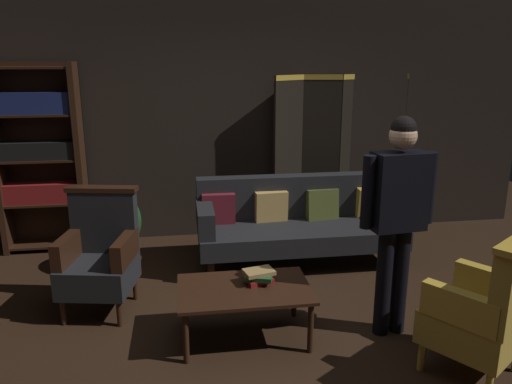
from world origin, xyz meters
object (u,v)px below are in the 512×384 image
at_px(coffee_table, 244,293).
at_px(standing_figure, 397,208).
at_px(armchair_gilt_accent, 485,310).
at_px(book_red_leather, 259,280).
at_px(folding_screen, 337,151).
at_px(potted_plant, 114,226).
at_px(book_green_cloth, 259,276).
at_px(bookshelf, 40,155).
at_px(velvet_couch, 299,219).
at_px(book_tan_leather, 259,272).
at_px(armchair_wing_left, 100,255).

xyz_separation_m(coffee_table, standing_figure, (1.13, -0.08, 0.65)).
xyz_separation_m(armchair_gilt_accent, book_red_leather, (-1.39, 0.77, -0.05)).
xyz_separation_m(folding_screen, potted_plant, (-2.56, -0.93, -0.51)).
relative_size(potted_plant, book_green_cloth, 3.96).
bearing_deg(standing_figure, potted_plant, 146.04).
bearing_deg(book_red_leather, potted_plant, 132.27).
xyz_separation_m(bookshelf, armchair_gilt_accent, (3.46, -2.87, -0.59)).
distance_m(velvet_couch, book_green_cloth, 1.50).
bearing_deg(book_tan_leather, folding_screen, 60.10).
bearing_deg(folding_screen, book_tan_leather, -119.90).
xyz_separation_m(folding_screen, standing_figure, (-0.31, -2.45, 0.04)).
bearing_deg(folding_screen, book_red_leather, -119.90).
height_order(armchair_gilt_accent, book_green_cloth, armchair_gilt_accent).
bearing_deg(armchair_wing_left, velvet_couch, 22.38).
distance_m(folding_screen, velvet_couch, 1.28).
xyz_separation_m(armchair_gilt_accent, book_green_cloth, (-1.39, 0.77, -0.01)).
height_order(potted_plant, book_red_leather, potted_plant).
bearing_deg(book_tan_leather, standing_figure, -8.52).
xyz_separation_m(folding_screen, book_green_cloth, (-1.32, -2.30, -0.51)).
bearing_deg(bookshelf, velvet_couch, -15.27).
xyz_separation_m(potted_plant, book_red_leather, (1.24, -1.37, -0.04)).
bearing_deg(potted_plant, armchair_wing_left, -91.65).
relative_size(folding_screen, armchair_gilt_accent, 1.83).
relative_size(standing_figure, book_tan_leather, 7.55).
bearing_deg(armchair_wing_left, book_red_leather, -24.64).
distance_m(armchair_gilt_accent, standing_figure, 0.90).
bearing_deg(folding_screen, potted_plant, -160.04).
relative_size(velvet_couch, book_tan_leather, 9.41).
height_order(bookshelf, armchair_gilt_accent, bookshelf).
relative_size(bookshelf, velvet_couch, 0.97).
xyz_separation_m(armchair_gilt_accent, potted_plant, (-2.63, 2.14, -0.01)).
relative_size(armchair_gilt_accent, book_tan_leather, 4.62).
bearing_deg(bookshelf, book_red_leather, -45.44).
distance_m(velvet_couch, armchair_wing_left, 2.05).
height_order(velvet_couch, coffee_table, velvet_couch).
bearing_deg(coffee_table, book_tan_leather, 29.79).
distance_m(bookshelf, potted_plant, 1.26).
relative_size(armchair_wing_left, standing_figure, 0.61).
bearing_deg(bookshelf, book_green_cloth, -45.44).
relative_size(velvet_couch, book_red_leather, 10.63).
xyz_separation_m(armchair_wing_left, book_tan_leather, (1.27, -0.58, 0.02)).
bearing_deg(book_green_cloth, standing_figure, -8.52).
height_order(coffee_table, armchair_gilt_accent, armchair_gilt_accent).
xyz_separation_m(velvet_couch, coffee_table, (-0.76, -1.43, -0.08)).
relative_size(coffee_table, book_tan_leather, 4.44).
xyz_separation_m(folding_screen, book_tan_leather, (-1.32, -2.30, -0.48)).
height_order(folding_screen, bookshelf, bookshelf).
bearing_deg(coffee_table, potted_plant, 127.93).
xyz_separation_m(standing_figure, book_red_leather, (-1.01, 0.15, -0.59)).
bearing_deg(armchair_wing_left, bookshelf, 117.83).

